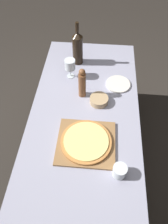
{
  "coord_description": "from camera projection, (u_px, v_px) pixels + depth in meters",
  "views": [
    {
      "loc": [
        0.08,
        -1.03,
        2.01
      ],
      "look_at": [
        -0.0,
        -0.07,
        0.79
      ],
      "focal_mm": 35.0,
      "sensor_mm": 36.0,
      "label": 1
    }
  ],
  "objects": [
    {
      "name": "dinner_plate",
      "position": [
        118.0,
        84.0,
        1.8
      ],
      "size": [
        0.2,
        0.2,
        0.01
      ],
      "color": "silver",
      "rests_on": "dining_table"
    },
    {
      "name": "small_bowl",
      "position": [
        99.0,
        100.0,
        1.67
      ],
      "size": [
        0.14,
        0.14,
        0.05
      ],
      "color": "tan",
      "rests_on": "dining_table"
    },
    {
      "name": "drinking_tumbler",
      "position": [
        120.0,
        171.0,
        1.3
      ],
      "size": [
        0.09,
        0.09,
        0.08
      ],
      "color": "silver",
      "rests_on": "dining_table"
    },
    {
      "name": "pepper_mill",
      "position": [
        82.0,
        83.0,
        1.64
      ],
      "size": [
        0.06,
        0.06,
        0.26
      ],
      "color": "brown",
      "rests_on": "dining_table"
    },
    {
      "name": "wine_glass",
      "position": [
        70.0,
        65.0,
        1.78
      ],
      "size": [
        0.09,
        0.09,
        0.17
      ],
      "color": "silver",
      "rests_on": "dining_table"
    },
    {
      "name": "pizza",
      "position": [
        86.0,
        141.0,
        1.44
      ],
      "size": [
        0.34,
        0.34,
        0.02
      ],
      "color": "#BC7A3D",
      "rests_on": "cutting_board"
    },
    {
      "name": "cutting_board",
      "position": [
        86.0,
        143.0,
        1.46
      ],
      "size": [
        0.39,
        0.36,
        0.02
      ],
      "color": "olive",
      "rests_on": "dining_table"
    },
    {
      "name": "ground_plane",
      "position": [
        85.0,
        155.0,
        2.22
      ],
      "size": [
        12.0,
        12.0,
        0.0
      ],
      "primitive_type": "plane",
      "color": "#2D2823"
    },
    {
      "name": "wine_bottle",
      "position": [
        78.0,
        48.0,
        1.87
      ],
      "size": [
        0.09,
        0.09,
        0.39
      ],
      "color": "black",
      "rests_on": "dining_table"
    },
    {
      "name": "dining_table",
      "position": [
        85.0,
        117.0,
        1.71
      ],
      "size": [
        0.81,
        1.69,
        0.73
      ],
      "color": "#9393A8",
      "rests_on": "ground_plane"
    }
  ]
}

